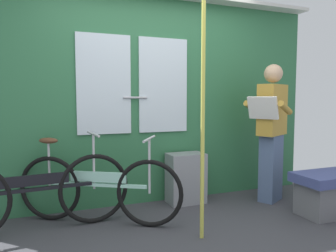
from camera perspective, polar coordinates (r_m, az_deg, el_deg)
name	(u,v)px	position (r m, az deg, el deg)	size (l,w,h in m)	color
ground_plane	(196,244)	(3.01, 4.90, -19.88)	(5.31, 4.07, 0.04)	#38383D
train_door_wall	(150,96)	(3.87, -3.24, 5.33)	(4.31, 0.28, 2.44)	#2D6B42
bicycle_near_door	(97,188)	(3.34, -12.25, -10.57)	(1.47, 0.92, 0.87)	black
bicycle_leaning_behind	(35,193)	(3.28, -22.26, -10.83)	(1.77, 0.44, 0.90)	black
passenger_reading_newspaper	(272,130)	(4.09, 17.64, -0.61)	(0.62, 0.56, 1.64)	slate
trash_bin_by_wall	(186,178)	(3.92, 3.14, -9.07)	(0.43, 0.28, 0.59)	gray
handrail_pole	(203,103)	(2.83, 6.12, 4.07)	(0.04, 0.04, 2.40)	#C6C14C
bench_seat_corner	(328,193)	(3.92, 26.15, -10.41)	(0.70, 0.44, 0.45)	#3D477F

